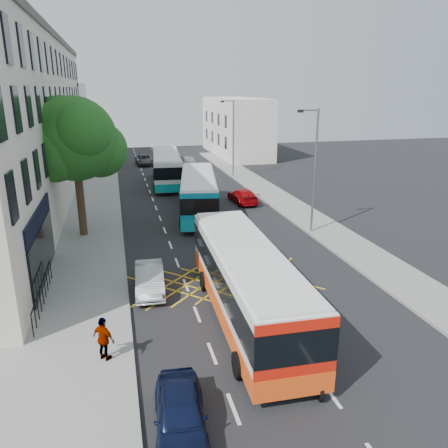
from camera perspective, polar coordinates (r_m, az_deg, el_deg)
ground at (r=17.64m, az=8.99°, el=-14.94°), size 120.00×120.00×0.00m
pavement_left at (r=30.18m, az=-17.80°, el=-1.42°), size 5.00×70.00×0.15m
pavement_right at (r=33.05m, az=10.99°, el=0.72°), size 3.00×70.00×0.15m
terrace_main at (r=39.00m, az=-26.21°, el=11.81°), size 8.30×45.00×13.50m
terrace_far at (r=69.21m, az=-21.07°, el=12.64°), size 8.00×20.00×10.00m
building_right at (r=64.19m, az=1.53°, el=12.58°), size 6.00×18.00×8.00m
street_tree at (r=28.85m, az=-18.97°, el=10.33°), size 6.30×5.70×8.80m
lamp_near at (r=28.84m, az=11.62°, el=7.54°), size 1.45×0.15×8.00m
lamp_far at (r=47.50m, az=1.11°, el=11.63°), size 1.45×0.15×8.00m
railings at (r=21.11m, az=-22.62°, el=-8.25°), size 0.08×5.60×1.14m
bus_near at (r=18.24m, az=2.96°, el=-7.62°), size 3.07×11.37×3.18m
bus_mid at (r=33.51m, az=-3.36°, el=3.99°), size 4.42×11.28×3.09m
bus_far at (r=44.72m, az=-7.48°, el=7.30°), size 3.59×11.39×3.15m
motorbike at (r=15.12m, az=12.14°, el=-17.40°), size 0.77×1.97×1.79m
parked_car_blue at (r=13.41m, az=-5.73°, el=-23.48°), size 1.77×3.73×1.23m
parked_car_silver at (r=21.36m, az=-9.69°, el=-7.05°), size 1.55×3.87×1.25m
red_hatchback at (r=37.09m, az=2.47°, el=3.69°), size 1.92×4.24×1.21m
distant_car_grey at (r=56.83m, az=-10.33°, el=8.25°), size 2.25×4.58×1.25m
distant_car_silver at (r=54.15m, az=-4.72°, el=8.16°), size 1.79×4.38×1.49m
pedestrian_far at (r=16.34m, az=-15.43°, el=-14.27°), size 0.97×0.95×1.63m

